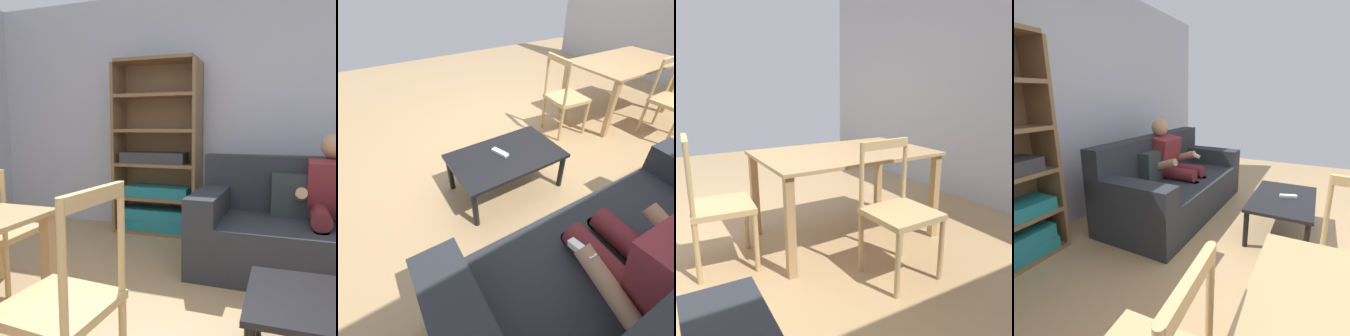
# 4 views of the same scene
# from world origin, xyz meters

# --- Properties ---
(wall_back) EXTENTS (6.15, 0.12, 2.68)m
(wall_back) POSITION_xyz_m (0.00, 2.87, 1.34)
(wall_back) COLOR #B2B7C6
(wall_back) RESTS_ON ground_plane
(couch) EXTENTS (2.10, 0.98, 0.93)m
(couch) POSITION_xyz_m (0.85, 1.94, 0.33)
(couch) COLOR #282B30
(couch) RESTS_ON ground_plane
(person_lounging) EXTENTS (0.60, 0.85, 1.13)m
(person_lounging) POSITION_xyz_m (0.91, 1.96, 0.59)
(person_lounging) COLOR maroon
(person_lounging) RESTS_ON ground_plane
(coffee_table) EXTENTS (0.99, 0.61, 0.39)m
(coffee_table) POSITION_xyz_m (0.86, 0.64, 0.34)
(coffee_table) COLOR black
(coffee_table) RESTS_ON ground_plane
(tv_remote) EXTENTS (0.10, 0.18, 0.02)m
(tv_remote) POSITION_xyz_m (0.89, 0.59, 0.40)
(tv_remote) COLOR white
(tv_remote) RESTS_ON coffee_table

